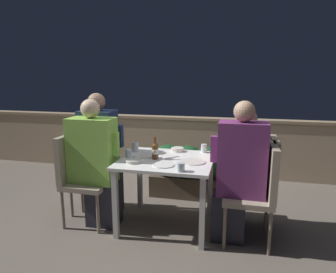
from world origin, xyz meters
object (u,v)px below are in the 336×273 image
object	(u,v)px
person_green_blouse	(96,164)
person_navy_jumper	(102,154)
chair_left_near	(78,171)
chair_right_far	(262,176)
beer_bottle	(155,150)
chair_left_far	(85,164)
person_coral_top	(241,169)
person_purple_stripe	(238,173)
chair_right_near	(260,186)

from	to	relation	value
person_green_blouse	person_navy_jumper	distance (m)	0.27
chair_left_near	chair_right_far	distance (m)	1.89
chair_left_near	beer_bottle	size ratio (longest dim) A/B	4.13
chair_left_near	chair_right_far	bearing A→B (deg)	8.36
chair_left_far	person_coral_top	distance (m)	1.72
person_coral_top	beer_bottle	bearing A→B (deg)	-168.83
person_purple_stripe	person_coral_top	distance (m)	0.28
person_purple_stripe	chair_left_far	bearing A→B (deg)	171.33
person_purple_stripe	person_coral_top	xyz separation A→B (m)	(0.03, 0.27, -0.05)
chair_right_near	person_purple_stripe	distance (m)	0.23
chair_left_far	chair_right_far	size ratio (longest dim) A/B	1.00
chair_right_near	person_coral_top	distance (m)	0.33
person_green_blouse	person_purple_stripe	distance (m)	1.42
person_green_blouse	chair_right_far	bearing A→B (deg)	9.38
person_navy_jumper	person_coral_top	size ratio (longest dim) A/B	1.11
person_purple_stripe	beer_bottle	world-z (taller)	person_purple_stripe
person_navy_jumper	chair_right_far	world-z (taller)	person_navy_jumper
chair_left_far	person_coral_top	bearing A→B (deg)	0.47
person_navy_jumper	beer_bottle	world-z (taller)	person_navy_jumper
chair_left_near	chair_right_near	distance (m)	1.83
person_purple_stripe	person_coral_top	size ratio (longest dim) A/B	1.08
person_purple_stripe	beer_bottle	size ratio (longest dim) A/B	5.80
chair_left_far	chair_right_near	world-z (taller)	same
chair_right_near	chair_right_far	world-z (taller)	same
person_purple_stripe	person_coral_top	bearing A→B (deg)	83.26
chair_left_near	chair_right_near	xyz separation A→B (m)	(1.83, 0.00, 0.00)
chair_left_far	person_purple_stripe	xyz separation A→B (m)	(1.69, -0.26, 0.11)
chair_right_near	person_coral_top	bearing A→B (deg)	122.59
person_green_blouse	person_navy_jumper	size ratio (longest dim) A/B	0.97
person_purple_stripe	chair_right_far	size ratio (longest dim) A/B	1.40
person_navy_jumper	person_coral_top	bearing A→B (deg)	0.53
chair_right_near	person_purple_stripe	xyz separation A→B (m)	(-0.21, 0.00, 0.11)
person_purple_stripe	person_coral_top	world-z (taller)	person_purple_stripe
chair_right_far	person_coral_top	world-z (taller)	person_coral_top
person_purple_stripe	chair_right_far	xyz separation A→B (m)	(0.24, 0.27, -0.11)
chair_left_near	person_green_blouse	xyz separation A→B (m)	(0.21, 0.00, 0.10)
person_navy_jumper	beer_bottle	distance (m)	0.69
chair_left_far	person_navy_jumper	bearing A→B (deg)	0.00
chair_right_far	person_coral_top	size ratio (longest dim) A/B	0.77
chair_left_near	person_coral_top	xyz separation A→B (m)	(1.66, 0.27, 0.06)
chair_right_near	chair_right_far	distance (m)	0.27
chair_left_far	chair_right_near	distance (m)	1.91
person_purple_stripe	person_green_blouse	bearing A→B (deg)	-179.87
person_green_blouse	chair_right_near	world-z (taller)	person_green_blouse
chair_left_near	chair_left_far	bearing A→B (deg)	102.80
person_green_blouse	person_coral_top	size ratio (longest dim) A/B	1.07
chair_right_near	person_coral_top	xyz separation A→B (m)	(-0.17, 0.27, 0.06)
person_green_blouse	beer_bottle	world-z (taller)	person_green_blouse
beer_bottle	person_navy_jumper	bearing A→B (deg)	166.89
chair_left_near	chair_right_near	size ratio (longest dim) A/B	1.00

